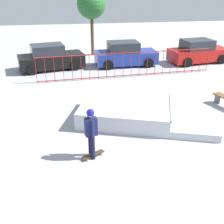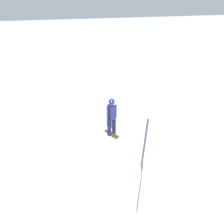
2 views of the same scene
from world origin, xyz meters
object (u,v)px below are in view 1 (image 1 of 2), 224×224
object	(u,v)px
skater	(91,130)
parked_car_blue	(125,55)
parked_car_black	(50,58)
parked_car_red	(198,52)
skate_ramp	(137,114)
skateboard	(93,155)
distant_tree	(91,5)

from	to	relation	value
skater	parked_car_blue	distance (m)	11.01
parked_car_black	parked_car_red	world-z (taller)	same
skate_ramp	parked_car_black	xyz separation A→B (m)	(-3.78, 8.08, 0.41)
skate_ramp	parked_car_red	size ratio (longest dim) A/B	1.38
parked_car_black	parked_car_blue	world-z (taller)	same
skater	skateboard	size ratio (longest dim) A/B	2.16
parked_car_red	distant_tree	distance (m)	8.38
skate_ramp	parked_car_blue	world-z (taller)	parked_car_blue
skater	parked_car_red	bearing A→B (deg)	-141.97
parked_car_blue	parked_car_red	world-z (taller)	same
parked_car_blue	distant_tree	size ratio (longest dim) A/B	0.87
skateboard	distant_tree	world-z (taller)	distant_tree
skateboard	parked_car_black	bearing A→B (deg)	-109.44
parked_car_blue	skater	bearing A→B (deg)	-108.56
parked_car_black	distant_tree	xyz separation A→B (m)	(3.05, 3.47, 2.93)
parked_car_red	skateboard	bearing A→B (deg)	-137.07
skater	parked_car_black	xyz separation A→B (m)	(-1.71, 10.40, -0.28)
parked_car_black	parked_car_blue	distance (m)	4.94
parked_car_blue	skateboard	bearing A→B (deg)	-108.37
skate_ramp	parked_car_black	world-z (taller)	parked_car_black
skater	parked_car_black	distance (m)	10.54
skater	distant_tree	distance (m)	14.19
skateboard	parked_car_red	distance (m)	13.42
skater	parked_car_red	distance (m)	13.43
distant_tree	skater	bearing A→B (deg)	-95.55
skateboard	distant_tree	bearing A→B (deg)	-124.35
parked_car_blue	distant_tree	distance (m)	4.84
skate_ramp	skater	distance (m)	3.18
parked_car_black	parked_car_red	size ratio (longest dim) A/B	1.01
skate_ramp	skateboard	bearing A→B (deg)	-112.60
skater	parked_car_blue	world-z (taller)	skater
skate_ramp	skater	bearing A→B (deg)	-113.17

